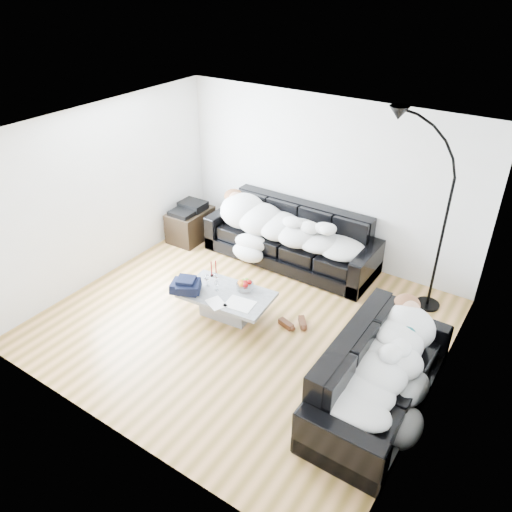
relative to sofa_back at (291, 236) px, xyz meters
The scene contains 24 objects.
ground 1.81m from the sofa_back, 80.56° to the right, with size 5.00×5.00×0.00m, color olive.
wall_back 1.03m from the sofa_back, 60.89° to the left, with size 5.00×0.02×2.60m, color silver.
wall_left 2.93m from the sofa_back, 141.93° to the right, with size 0.02×4.50×2.60m, color silver.
wall_right 3.39m from the sofa_back, 31.86° to the right, with size 0.02×4.50×2.60m, color silver.
ceiling 2.77m from the sofa_back, 80.56° to the right, with size 5.00×5.00×0.00m, color white.
sofa_back is the anchor object (origin of this frame).
sofa_right 3.16m from the sofa_back, 41.98° to the right, with size 2.18×0.93×0.88m, color black.
sleeper_back 0.21m from the sofa_back, 90.00° to the right, with size 2.36×0.82×0.47m, color silver, non-canonical shape.
sleeper_right 3.16m from the sofa_back, 41.98° to the right, with size 1.86×0.79×0.46m, color silver, non-canonical shape.
teal_cushion 2.72m from the sofa_back, 32.17° to the right, with size 0.36×0.30×0.20m, color #0B504D.
coffee_table 1.74m from the sofa_back, 89.87° to the right, with size 1.23×0.72×0.36m, color #939699.
fruit_bowl 1.51m from the sofa_back, 84.20° to the right, with size 0.24×0.24×0.15m, color white.
wine_glass_a 1.64m from the sofa_back, 99.09° to the right, with size 0.07×0.07×0.17m, color white.
wine_glass_b 1.76m from the sofa_back, 100.50° to the right, with size 0.08×0.08×0.18m, color white.
wine_glass_c 1.75m from the sofa_back, 95.07° to the right, with size 0.06×0.06×0.15m, color white.
candle_left 1.56m from the sofa_back, 105.90° to the right, with size 0.04×0.04×0.24m, color maroon.
candle_right 1.50m from the sofa_back, 105.11° to the right, with size 0.04×0.04×0.24m, color maroon.
newspaper_a 1.85m from the sofa_back, 80.81° to the right, with size 0.37×0.29×0.01m, color silver.
newspaper_b 1.99m from the sofa_back, 89.29° to the right, with size 0.28×0.20×0.01m, color silver.
navy_jacket 2.05m from the sofa_back, 103.00° to the right, with size 0.40×0.33×0.20m, color black, non-canonical shape.
shoes 1.74m from the sofa_back, 57.86° to the right, with size 0.39×0.28×0.09m, color #472311, non-canonical shape.
av_cabinet 1.88m from the sofa_back, behind, with size 0.54×0.78×0.54m, color black.
stereo 1.87m from the sofa_back, behind, with size 0.44×0.34×0.13m, color black.
floor_lamp 2.37m from the sofa_back, ahead, with size 0.87×0.35×2.38m, color black, non-canonical shape.
Camera 1 is at (3.13, -4.39, 4.28)m, focal length 35.00 mm.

